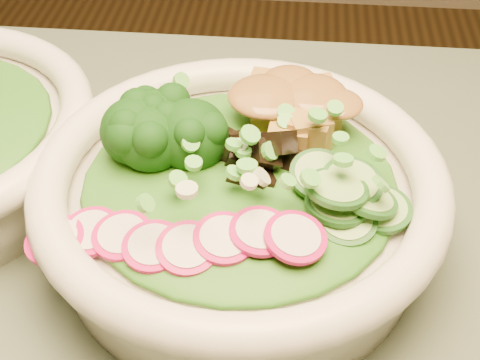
# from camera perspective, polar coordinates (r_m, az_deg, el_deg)

# --- Properties ---
(salad_bowl) EXTENTS (0.29, 0.29, 0.08)m
(salad_bowl) POSITION_cam_1_polar(r_m,az_deg,el_deg) (0.48, 0.00, -1.87)
(salad_bowl) COLOR white
(salad_bowl) RESTS_ON dining_table
(lettuce_bed) EXTENTS (0.22, 0.22, 0.03)m
(lettuce_bed) POSITION_cam_1_polar(r_m,az_deg,el_deg) (0.46, 0.00, 0.09)
(lettuce_bed) COLOR #215A12
(lettuce_bed) RESTS_ON salad_bowl
(broccoli_florets) EXTENTS (0.10, 0.09, 0.05)m
(broccoli_florets) POSITION_cam_1_polar(r_m,az_deg,el_deg) (0.48, -7.29, 4.05)
(broccoli_florets) COLOR black
(broccoli_florets) RESTS_ON salad_bowl
(radish_slices) EXTENTS (0.12, 0.06, 0.02)m
(radish_slices) POSITION_cam_1_polar(r_m,az_deg,el_deg) (0.41, -4.34, -5.34)
(radish_slices) COLOR #B70E58
(radish_slices) RESTS_ON salad_bowl
(cucumber_slices) EXTENTS (0.09, 0.09, 0.04)m
(cucumber_slices) POSITION_cam_1_polar(r_m,az_deg,el_deg) (0.43, 8.14, -1.61)
(cucumber_slices) COLOR #90BB68
(cucumber_slices) RESTS_ON salad_bowl
(mushroom_heap) EXTENTS (0.09, 0.09, 0.04)m
(mushroom_heap) POSITION_cam_1_polar(r_m,az_deg,el_deg) (0.46, 0.77, 2.49)
(mushroom_heap) COLOR black
(mushroom_heap) RESTS_ON salad_bowl
(tofu_cubes) EXTENTS (0.11, 0.08, 0.04)m
(tofu_cubes) POSITION_cam_1_polar(r_m,az_deg,el_deg) (0.50, 3.89, 5.72)
(tofu_cubes) COLOR #AA7A38
(tofu_cubes) RESTS_ON salad_bowl
(peanut_sauce) EXTENTS (0.08, 0.06, 0.02)m
(peanut_sauce) POSITION_cam_1_polar(r_m,az_deg,el_deg) (0.49, 3.96, 7.04)
(peanut_sauce) COLOR brown
(peanut_sauce) RESTS_ON tofu_cubes
(scallion_garnish) EXTENTS (0.21, 0.21, 0.03)m
(scallion_garnish) POSITION_cam_1_polar(r_m,az_deg,el_deg) (0.44, 0.00, 2.64)
(scallion_garnish) COLOR #58BA41
(scallion_garnish) RESTS_ON salad_bowl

